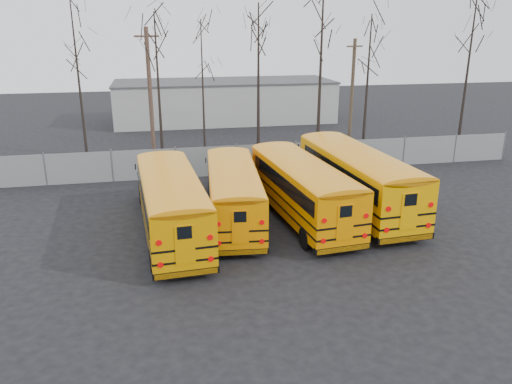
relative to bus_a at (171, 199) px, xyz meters
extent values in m
plane|color=black|center=(4.67, -2.56, -1.83)|extent=(120.00, 120.00, 0.00)
cube|color=gray|center=(4.67, 9.44, -0.83)|extent=(40.00, 0.04, 2.00)
cube|color=#A7A7A2|center=(6.67, 29.44, 0.17)|extent=(22.00, 8.00, 4.00)
cylinder|color=black|center=(-0.90, -3.60, -1.32)|extent=(0.35, 1.02, 1.01)
cylinder|color=black|center=(1.37, -3.45, -1.32)|extent=(0.35, 1.02, 1.01)
cylinder|color=black|center=(-1.46, 4.83, -1.32)|extent=(0.35, 1.02, 1.01)
cylinder|color=black|center=(0.80, 4.98, -1.32)|extent=(0.35, 1.02, 1.01)
cube|color=#D28700|center=(0.02, -0.26, -0.14)|extent=(3.14, 9.50, 2.36)
cube|color=#D28700|center=(-0.35, 5.26, -0.82)|extent=(2.37, 1.86, 1.01)
cube|color=black|center=(0.03, -0.46, 0.39)|extent=(3.11, 8.50, 0.70)
cube|color=black|center=(-0.04, 0.59, -0.87)|extent=(3.28, 11.23, 0.09)
cube|color=black|center=(-0.04, 0.59, -0.37)|extent=(3.28, 11.23, 0.09)
cube|color=black|center=(0.33, -4.83, -1.37)|extent=(2.58, 0.39, 0.28)
cube|color=black|center=(-0.41, 6.06, -1.37)|extent=(2.42, 0.36, 0.26)
cube|color=#D28700|center=(0.33, -4.94, -0.17)|extent=(0.76, 0.09, 1.56)
cylinder|color=#B20505|center=(-0.62, -5.01, -0.87)|extent=(0.22, 0.06, 0.22)
cylinder|color=#B20505|center=(1.29, -4.88, -0.87)|extent=(0.22, 0.06, 0.22)
cylinder|color=#B20505|center=(-0.62, -5.01, 0.03)|extent=(0.22, 0.06, 0.22)
cylinder|color=#B20505|center=(1.29, -4.88, 0.03)|extent=(0.22, 0.06, 0.22)
cylinder|color=black|center=(1.75, -2.01, -1.35)|extent=(0.35, 0.97, 0.95)
cylinder|color=black|center=(3.88, -2.20, -1.35)|extent=(0.35, 0.97, 0.95)
cylinder|color=black|center=(2.49, 5.90, -1.35)|extent=(0.35, 0.97, 0.95)
cylinder|color=black|center=(4.62, 5.70, -1.35)|extent=(0.35, 0.97, 0.95)
cube|color=orange|center=(3.10, 0.95, -0.24)|extent=(3.17, 8.97, 2.22)
cube|color=orange|center=(3.58, 6.13, -0.88)|extent=(2.27, 1.80, 0.95)
cube|color=black|center=(3.08, 0.77, 0.25)|extent=(3.12, 8.03, 0.66)
cube|color=black|center=(3.17, 1.75, -0.93)|extent=(3.35, 10.59, 0.09)
cube|color=black|center=(3.17, 1.75, -0.46)|extent=(3.35, 10.59, 0.09)
cube|color=black|center=(2.70, -3.33, -1.40)|extent=(2.43, 0.43, 0.26)
cube|color=black|center=(3.65, 6.88, -1.40)|extent=(2.28, 0.40, 0.25)
cube|color=orange|center=(2.69, -3.43, -0.27)|extent=(0.71, 0.10, 1.46)
cylinder|color=#B20505|center=(1.79, -3.36, -0.93)|extent=(0.21, 0.06, 0.21)
cylinder|color=#B20505|center=(3.58, -3.52, -0.93)|extent=(0.21, 0.06, 0.21)
cylinder|color=#B20505|center=(1.79, -3.36, -0.08)|extent=(0.21, 0.06, 0.21)
cylinder|color=#B20505|center=(3.58, -3.52, -0.08)|extent=(0.21, 0.06, 0.21)
cylinder|color=black|center=(5.74, -2.73, -1.32)|extent=(0.38, 1.03, 1.01)
cylinder|color=black|center=(8.02, -2.52, -1.32)|extent=(0.38, 1.03, 1.01)
cylinder|color=black|center=(4.94, 5.71, -1.32)|extent=(0.38, 1.03, 1.01)
cylinder|color=black|center=(7.21, 5.93, -1.32)|extent=(0.38, 1.03, 1.01)
cube|color=orange|center=(6.57, 0.64, -0.13)|extent=(3.40, 9.59, 2.37)
cube|color=orange|center=(6.04, 6.17, -0.82)|extent=(2.43, 1.93, 1.01)
cube|color=black|center=(6.59, 0.44, 0.40)|extent=(3.35, 8.59, 0.71)
cube|color=black|center=(6.49, 1.50, -0.87)|extent=(3.60, 11.32, 0.09)
cube|color=black|center=(6.49, 1.50, -0.36)|extent=(3.60, 11.32, 0.09)
cube|color=black|center=(7.01, -3.93, -1.37)|extent=(2.60, 0.47, 0.28)
cube|color=black|center=(5.97, 6.98, -1.37)|extent=(2.43, 0.43, 0.26)
cube|color=orange|center=(7.02, -4.04, -0.16)|extent=(0.76, 0.11, 1.57)
cylinder|color=#B20505|center=(6.06, -4.14, -0.87)|extent=(0.23, 0.06, 0.22)
cylinder|color=#B20505|center=(7.97, -3.96, -0.87)|extent=(0.23, 0.06, 0.22)
cylinder|color=#B20505|center=(6.06, -4.14, 0.04)|extent=(0.23, 0.06, 0.22)
cylinder|color=#B20505|center=(7.97, -3.96, 0.04)|extent=(0.23, 0.06, 0.22)
cylinder|color=black|center=(8.78, -2.21, -1.28)|extent=(0.37, 1.10, 1.09)
cylinder|color=black|center=(11.23, -2.06, -1.28)|extent=(0.37, 1.10, 1.09)
cylinder|color=black|center=(8.21, 6.89, -1.28)|extent=(0.37, 1.10, 1.09)
cylinder|color=black|center=(10.66, 7.05, -1.28)|extent=(0.37, 1.10, 1.09)
cube|color=#E69800|center=(9.79, 1.39, -0.01)|extent=(3.35, 10.25, 2.55)
cube|color=#E69800|center=(9.41, 7.35, -0.74)|extent=(2.55, 2.00, 1.09)
cube|color=black|center=(9.80, 1.17, 0.56)|extent=(3.32, 9.17, 0.76)
cube|color=black|center=(9.73, 2.31, -0.79)|extent=(3.50, 12.11, 0.10)
cube|color=black|center=(9.73, 2.31, -0.25)|extent=(3.50, 12.11, 0.10)
cube|color=black|center=(10.10, -3.54, -1.34)|extent=(2.79, 0.41, 0.30)
cube|color=black|center=(9.35, 8.22, -1.34)|extent=(2.61, 0.38, 0.28)
cube|color=#E69800|center=(10.11, -3.66, -0.03)|extent=(0.82, 0.09, 1.68)
cylinder|color=#B20505|center=(9.08, -3.74, -0.79)|extent=(0.24, 0.06, 0.24)
cylinder|color=#B20505|center=(11.14, -3.61, -0.79)|extent=(0.24, 0.06, 0.24)
cylinder|color=#B20505|center=(9.08, -3.74, 0.18)|extent=(0.24, 0.06, 0.24)
cylinder|color=#B20505|center=(11.14, -3.61, 0.18)|extent=(0.24, 0.06, 0.24)
cylinder|color=#4D372B|center=(-0.71, 13.72, 2.88)|extent=(0.29, 0.29, 9.41)
cube|color=#4D372B|center=(-0.71, 13.72, 6.95)|extent=(1.68, 0.30, 0.13)
cylinder|color=#493B29|center=(14.55, 14.48, 2.45)|extent=(0.27, 0.27, 8.56)
cube|color=#493B29|center=(14.55, 14.48, 6.16)|extent=(1.47, 0.63, 0.11)
cone|color=black|center=(-5.19, 12.45, 3.77)|extent=(0.26, 0.26, 11.20)
cone|color=black|center=(-0.13, 11.41, 3.33)|extent=(0.26, 0.26, 10.32)
cone|color=black|center=(2.82, 12.03, 3.11)|extent=(0.26, 0.26, 9.87)
cone|color=black|center=(7.30, 15.12, 3.70)|extent=(0.26, 0.26, 11.06)
cone|color=black|center=(10.87, 11.34, 4.31)|extent=(0.26, 0.26, 12.28)
cone|color=black|center=(14.80, 12.30, 3.30)|extent=(0.26, 0.26, 10.24)
cone|color=black|center=(23.17, 12.88, 4.05)|extent=(0.26, 0.26, 11.76)
camera|label=1|loc=(-0.45, -22.18, 7.62)|focal=35.00mm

